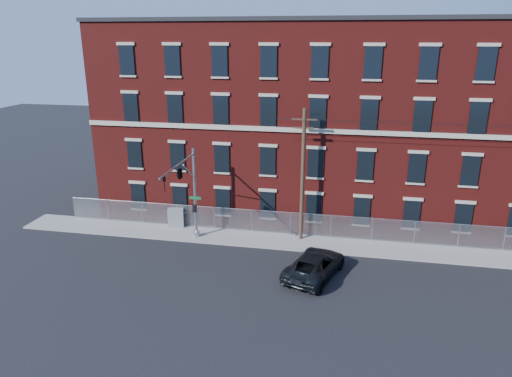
{
  "coord_description": "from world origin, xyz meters",
  "views": [
    {
      "loc": [
        4.88,
        -27.3,
        14.9
      ],
      "look_at": [
        -1.19,
        4.0,
        4.48
      ],
      "focal_mm": 32.62,
      "sensor_mm": 36.0,
      "label": 1
    }
  ],
  "objects": [
    {
      "name": "chain_link_fence",
      "position": [
        12.0,
        6.3,
        1.06
      ],
      "size": [
        59.06,
        0.06,
        1.85
      ],
      "color": "#A5A8AD",
      "rests_on": "ground"
    },
    {
      "name": "traffic_signal_mast",
      "position": [
        -6.0,
        2.18,
        5.39
      ],
      "size": [
        0.9,
        6.75,
        7.0
      ],
      "color": "#9EA0A5",
      "rests_on": "ground"
    },
    {
      "name": "pickup_truck",
      "position": [
        3.46,
        0.12,
        0.79
      ],
      "size": [
        4.31,
        6.24,
        1.58
      ],
      "primitive_type": "imported",
      "rotation": [
        0.0,
        0.0,
        2.82
      ],
      "color": "black",
      "rests_on": "ground"
    },
    {
      "name": "sidewalk",
      "position": [
        12.0,
        5.0,
        0.06
      ],
      "size": [
        65.0,
        3.0,
        0.12
      ],
      "primitive_type": "cube",
      "color": "#999690",
      "rests_on": "ground"
    },
    {
      "name": "utility_cabinet",
      "position": [
        -8.23,
        6.0,
        0.9
      ],
      "size": [
        1.37,
        0.92,
        1.56
      ],
      "primitive_type": "cube",
      "rotation": [
        0.0,
        0.0,
        0.26
      ],
      "color": "gray",
      "rests_on": "sidewalk"
    },
    {
      "name": "utility_pole_near",
      "position": [
        2.0,
        5.6,
        5.34
      ],
      "size": [
        1.8,
        0.28,
        10.0
      ],
      "color": "#402C20",
      "rests_on": "ground"
    },
    {
      "name": "mill_building",
      "position": [
        12.0,
        13.93,
        8.15
      ],
      "size": [
        55.3,
        14.32,
        16.3
      ],
      "color": "#5E1310",
      "rests_on": "ground"
    },
    {
      "name": "ground",
      "position": [
        0.0,
        0.0,
        0.0
      ],
      "size": [
        140.0,
        140.0,
        0.0
      ],
      "primitive_type": "plane",
      "color": "black",
      "rests_on": "ground"
    }
  ]
}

